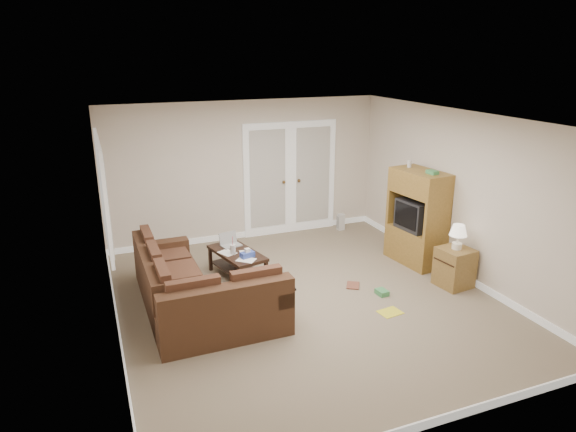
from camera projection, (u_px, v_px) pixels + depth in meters
name	position (u px, v px, depth m)	size (l,w,h in m)	color
floor	(306.00, 300.00, 7.14)	(5.50, 5.50, 0.00)	gray
ceiling	(308.00, 119.00, 6.36)	(5.00, 5.50, 0.02)	silver
wall_left	(108.00, 239.00, 5.88)	(0.02, 5.50, 2.50)	beige
wall_right	(461.00, 196.00, 7.63)	(0.02, 5.50, 2.50)	beige
wall_back	(246.00, 171.00, 9.18)	(5.00, 0.02, 2.50)	beige
wall_front	(438.00, 308.00, 4.32)	(5.00, 0.02, 2.50)	beige
baseboards	(306.00, 297.00, 7.12)	(5.00, 5.50, 0.10)	white
french_doors	(290.00, 179.00, 9.52)	(1.80, 0.05, 2.13)	white
window_left	(104.00, 192.00, 6.68)	(0.05, 1.92, 1.42)	white
sectional_sofa	(193.00, 294.00, 6.66)	(1.66, 2.46, 0.76)	#492D1C
coffee_table	(237.00, 263.00, 7.80)	(0.73, 1.11, 0.70)	black
tv_armoire	(417.00, 217.00, 8.20)	(0.63, 1.01, 1.64)	olive
side_cabinet	(455.00, 264.00, 7.48)	(0.50, 0.50, 0.95)	olive
space_heater	(341.00, 222.00, 9.88)	(0.13, 0.10, 0.31)	silver
floor_magazine	(390.00, 312.00, 6.80)	(0.30, 0.24, 0.01)	yellow
floor_greenbox	(382.00, 292.00, 7.29)	(0.14, 0.18, 0.07)	#408D4F
floor_book	(347.00, 285.00, 7.57)	(0.18, 0.25, 0.02)	brown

